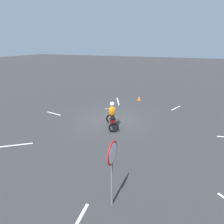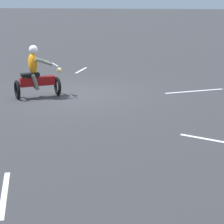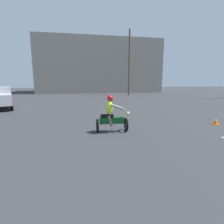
# 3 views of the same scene
# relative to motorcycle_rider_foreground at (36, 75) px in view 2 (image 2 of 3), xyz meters

# --- Properties ---
(ground_plane) EXTENTS (120.00, 120.00, 0.00)m
(ground_plane) POSITION_rel_motorcycle_rider_foreground_xyz_m (-1.10, -0.48, -0.73)
(ground_plane) COLOR #333335
(motorcycle_rider_foreground) EXTENTS (1.51, 1.21, 1.66)m
(motorcycle_rider_foreground) POSITION_rel_motorcycle_rider_foreground_xyz_m (0.00, 0.00, 0.00)
(motorcycle_rider_foreground) COLOR black
(motorcycle_rider_foreground) RESTS_ON ground
(lane_stripe_n) EXTENTS (0.59, 1.75, 0.01)m
(lane_stripe_n) POSITION_rel_motorcycle_rider_foreground_xyz_m (-1.29, 6.69, -0.72)
(lane_stripe_n) COLOR silver
(lane_stripe_n) RESTS_ON ground
(lane_stripe_nw) EXTENTS (1.28, 0.67, 0.01)m
(lane_stripe_nw) POSITION_rel_motorcycle_rider_foreground_xyz_m (-5.02, 3.51, -0.72)
(lane_stripe_nw) COLOR silver
(lane_stripe_nw) RESTS_ON ground
(lane_stripe_sw) EXTENTS (2.00, 0.97, 0.01)m
(lane_stripe_sw) POSITION_rel_motorcycle_rider_foreground_xyz_m (-5.06, -1.39, -0.72)
(lane_stripe_sw) COLOR silver
(lane_stripe_sw) RESTS_ON ground
(lane_stripe_s) EXTENTS (0.31, 1.34, 0.01)m
(lane_stripe_s) POSITION_rel_motorcycle_rider_foreground_xyz_m (-0.58, -4.81, -0.72)
(lane_stripe_s) COLOR silver
(lane_stripe_s) RESTS_ON ground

